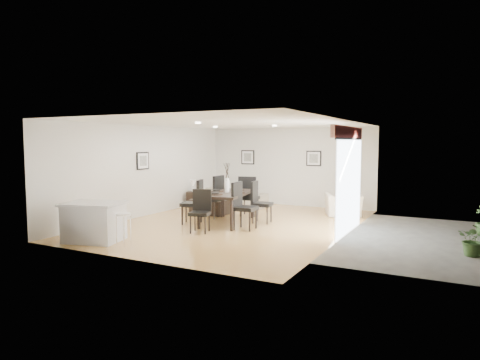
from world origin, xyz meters
The scene contains 27 objects.
ground centered at (0.00, 0.00, 0.00)m, with size 8.00×8.00×0.00m, color tan.
wall_back centered at (0.00, 4.00, 1.35)m, with size 6.00×0.04×2.70m, color silver.
wall_front centered at (0.00, -4.00, 1.35)m, with size 6.00×0.04×2.70m, color silver.
wall_left centered at (-3.00, 0.00, 1.35)m, with size 0.04×8.00×2.70m, color silver.
wall_right centered at (3.00, 0.00, 1.35)m, with size 0.04×8.00×2.70m, color silver.
ceiling centered at (0.00, 0.00, 2.70)m, with size 6.00×8.00×0.02m, color white.
sofa centered at (-1.55, 2.78, 0.33)m, with size 2.25×0.88×0.66m, color #A49A85.
armchair centered at (2.28, 2.61, 0.33)m, with size 1.01×0.88×0.66m, color silver.
courtyard_plant_a centered at (5.65, -0.76, 0.32)m, with size 0.58×0.50×0.65m, color #3C5C27.
dining_table centered at (-0.23, -0.01, 0.76)m, with size 1.37×2.18×0.84m.
dining_chair_wnear centered at (-0.94, -0.49, 0.67)m, with size 0.69×0.69×1.19m.
dining_chair_wfar centered at (-0.93, 0.49, 0.69)m, with size 0.57×0.57×1.24m.
dining_chair_enear centered at (0.48, -0.53, 0.67)m, with size 0.56×0.56×1.19m.
dining_chair_efar centered at (0.49, 0.48, 0.63)m, with size 0.58×0.58×1.13m.
dining_chair_head centered at (-0.25, -1.28, 0.58)m, with size 0.58×0.58×1.04m.
dining_chair_foot centered at (-0.21, 1.23, 0.67)m, with size 0.63×0.63×1.20m.
vase centered at (-0.23, -0.01, 1.18)m, with size 1.04×1.60×0.81m.
coffee_table centered at (-1.46, 1.07, 0.22)m, with size 1.11×0.66×0.44m, color black.
side_table centered at (-2.70, 2.01, 0.27)m, with size 0.40×0.40×0.53m, color black.
table_lamp centered at (-2.70, 2.01, 0.79)m, with size 0.21×0.21×0.40m.
cushion centered at (2.19, 2.51, 0.51)m, with size 0.28×0.09×0.28m, color maroon.
kitchen_island centered at (-1.80, -3.23, 0.44)m, with size 1.45×1.24×0.87m.
bar_stool centered at (-0.94, -3.23, 0.59)m, with size 0.32×0.32×0.69m.
framed_print_back_left centered at (-1.60, 3.97, 1.65)m, with size 0.52×0.04×0.52m.
framed_print_back_right centered at (0.90, 3.97, 1.65)m, with size 0.52×0.04×0.52m.
framed_print_left_wall centered at (-2.97, -0.20, 1.65)m, with size 0.04×0.52×0.52m.
sliding_door centered at (2.96, 0.30, 1.66)m, with size 0.12×2.70×2.57m.
Camera 1 is at (5.41, -10.01, 2.18)m, focal length 32.00 mm.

